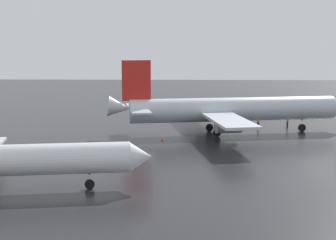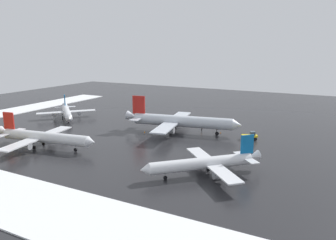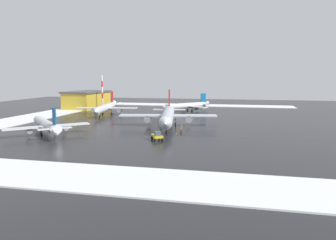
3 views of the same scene
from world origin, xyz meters
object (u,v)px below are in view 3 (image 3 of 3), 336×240
airplane_far_rear (187,106)px  pushback_tug (157,136)px  ground_crew_by_nose_gear (181,130)px  traffic_cone_mid_line (159,121)px  airplane_parked_portside (46,125)px  antenna_mast (102,93)px  ground_crew_beside_wing (182,127)px  airplane_distant_tail (168,115)px  traffic_cone_near_nose (176,133)px  airplane_parked_starboard (106,108)px  cargo_hangar (87,100)px

airplane_far_rear → pushback_tug: airplane_far_rear is taller
ground_crew_by_nose_gear → traffic_cone_mid_line: ground_crew_by_nose_gear is taller
airplane_parked_portside → traffic_cone_mid_line: (-30.52, 24.83, -2.46)m
antenna_mast → ground_crew_beside_wing: bearing=43.4°
airplane_distant_tail → ground_crew_beside_wing: 8.33m
traffic_cone_mid_line → airplane_far_rear: bearing=174.0°
airplane_far_rear → pushback_tug: 70.49m
pushback_tug → traffic_cone_mid_line: (-32.56, -7.84, -1.01)m
airplane_far_rear → antenna_mast: bearing=-44.3°
traffic_cone_mid_line → ground_crew_beside_wing: bearing=35.5°
ground_crew_beside_wing → antenna_mast: bearing=106.3°
ground_crew_by_nose_gear → ground_crew_beside_wing: bearing=-19.0°
pushback_tug → antenna_mast: bearing=-173.9°
pushback_tug → ground_crew_by_nose_gear: size_ratio=2.98×
airplane_far_rear → traffic_cone_near_nose: (60.03, 6.75, -2.37)m
pushback_tug → ground_crew_by_nose_gear: pushback_tug is taller
ground_crew_by_nose_gear → airplane_parked_starboard: bearing=19.5°
airplane_distant_tail → ground_crew_beside_wing: airplane_distant_tail is taller
airplane_parked_portside → ground_crew_beside_wing: 38.95m
airplane_distant_tail → pushback_tug: 22.85m
ground_crew_beside_wing → airplane_parked_starboard: bearing=113.2°
traffic_cone_near_nose → ground_crew_beside_wing: bearing=176.9°
airplane_far_rear → ground_crew_beside_wing: (53.35, 7.11, -1.68)m
cargo_hangar → airplane_parked_starboard: bearing=44.9°
airplane_far_rear → airplane_distant_tail: bearing=43.9°
airplane_parked_starboard → ground_crew_beside_wing: airplane_parked_starboard is taller
airplane_far_rear → ground_crew_beside_wing: airplane_far_rear is taller
airplane_parked_starboard → cargo_hangar: 31.71m
cargo_hangar → traffic_cone_mid_line: size_ratio=47.49×
airplane_parked_starboard → airplane_parked_portside: airplane_parked_starboard is taller
pushback_tug → ground_crew_by_nose_gear: (-12.04, 3.95, -0.31)m
cargo_hangar → traffic_cone_near_nose: bearing=47.6°
airplane_parked_starboard → traffic_cone_near_nose: airplane_parked_starboard is taller
airplane_parked_portside → ground_crew_by_nose_gear: bearing=-119.0°
airplane_parked_portside → antenna_mast: bearing=-33.9°
airplane_parked_starboard → airplane_far_rear: 37.85m
airplane_distant_tail → airplane_parked_portside: 36.72m
pushback_tug → antenna_mast: size_ratio=0.31×
airplane_parked_portside → pushback_tug: 32.77m
ground_crew_beside_wing → traffic_cone_mid_line: (-15.55, -11.08, -0.70)m
airplane_distant_tail → traffic_cone_near_nose: bearing=12.2°
airplane_distant_tail → airplane_parked_starboard: 41.65m
ground_crew_by_nose_gear → cargo_hangar: size_ratio=0.07×
ground_crew_by_nose_gear → airplane_distant_tail: bearing=3.3°
ground_crew_by_nose_gear → traffic_cone_mid_line: (-20.53, -11.80, -0.70)m
airplane_parked_portside → airplane_parked_starboard: bearing=-41.7°
cargo_hangar → ground_crew_by_nose_gear: bearing=48.9°
pushback_tug → airplane_far_rear: bearing=155.9°
airplane_parked_portside → traffic_cone_near_nose: (-8.30, 35.55, -2.46)m
airplane_parked_starboard → cargo_hangar: bearing=-148.7°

